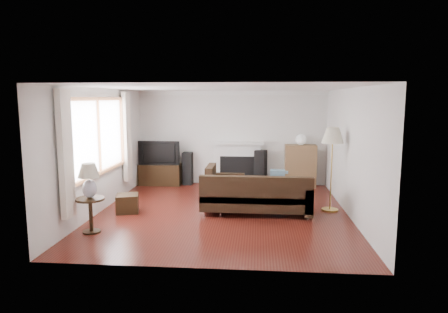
# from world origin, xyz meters

# --- Properties ---
(room) EXTENTS (5.10, 5.60, 2.54)m
(room) POSITION_xyz_m (0.00, 0.00, 1.25)
(room) COLOR #4F1811
(room) RESTS_ON ground
(window) EXTENTS (0.12, 2.74, 1.54)m
(window) POSITION_xyz_m (-2.45, -0.20, 1.55)
(window) COLOR #925B36
(window) RESTS_ON room
(curtain_near) EXTENTS (0.10, 0.35, 2.10)m
(curtain_near) POSITION_xyz_m (-2.40, -1.72, 1.40)
(curtain_near) COLOR white
(curtain_near) RESTS_ON room
(curtain_far) EXTENTS (0.10, 0.35, 2.10)m
(curtain_far) POSITION_xyz_m (-2.40, 1.32, 1.40)
(curtain_far) COLOR white
(curtain_far) RESTS_ON room
(fireplace) EXTENTS (1.40, 0.26, 1.15)m
(fireplace) POSITION_xyz_m (0.15, 2.64, 0.57)
(fireplace) COLOR white
(fireplace) RESTS_ON room
(tv_stand) EXTENTS (1.11, 0.50, 0.56)m
(tv_stand) POSITION_xyz_m (-1.90, 2.47, 0.28)
(tv_stand) COLOR black
(tv_stand) RESTS_ON ground
(television) EXTENTS (1.10, 0.14, 0.63)m
(television) POSITION_xyz_m (-1.90, 2.47, 0.87)
(television) COLOR black
(television) RESTS_ON tv_stand
(speaker_left) EXTENTS (0.26, 0.30, 0.87)m
(speaker_left) POSITION_xyz_m (-1.17, 2.55, 0.43)
(speaker_left) COLOR black
(speaker_left) RESTS_ON ground
(speaker_right) EXTENTS (0.35, 0.38, 0.95)m
(speaker_right) POSITION_xyz_m (0.77, 2.53, 0.48)
(speaker_right) COLOR black
(speaker_right) RESTS_ON ground
(bookshelf) EXTENTS (0.80, 0.38, 1.10)m
(bookshelf) POSITION_xyz_m (1.81, 2.53, 0.55)
(bookshelf) COLOR brown
(bookshelf) RESTS_ON ground
(globe_lamp) EXTENTS (0.27, 0.27, 0.27)m
(globe_lamp) POSITION_xyz_m (1.81, 2.53, 1.24)
(globe_lamp) COLOR white
(globe_lamp) RESTS_ON bookshelf
(sectional_sofa) EXTENTS (2.37, 1.73, 0.77)m
(sectional_sofa) POSITION_xyz_m (0.67, -0.03, 0.38)
(sectional_sofa) COLOR black
(sectional_sofa) RESTS_ON ground
(coffee_table) EXTENTS (1.02, 0.58, 0.39)m
(coffee_table) POSITION_xyz_m (0.92, 1.18, 0.20)
(coffee_table) COLOR #A5844F
(coffee_table) RESTS_ON ground
(footstool) EXTENTS (0.53, 0.53, 0.37)m
(footstool) POSITION_xyz_m (-1.93, -0.19, 0.18)
(footstool) COLOR black
(footstool) RESTS_ON ground
(floor_lamp) EXTENTS (0.54, 0.54, 1.72)m
(floor_lamp) POSITION_xyz_m (2.20, 0.29, 0.86)
(floor_lamp) COLOR gold
(floor_lamp) RESTS_ON ground
(side_table) EXTENTS (0.49, 0.49, 0.61)m
(side_table) POSITION_xyz_m (-2.15, -1.45, 0.31)
(side_table) COLOR black
(side_table) RESTS_ON ground
(table_lamp) EXTENTS (0.37, 0.37, 0.59)m
(table_lamp) POSITION_xyz_m (-2.15, -1.45, 0.91)
(table_lamp) COLOR silver
(table_lamp) RESTS_ON side_table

